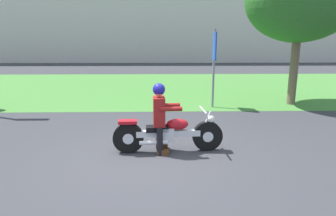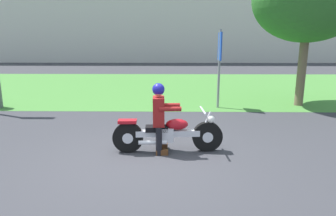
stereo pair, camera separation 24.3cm
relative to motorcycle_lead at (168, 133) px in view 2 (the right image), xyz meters
The scene contains 5 objects.
ground 0.72m from the motorcycle_lead, 132.85° to the right, with size 120.00×120.00×0.00m, color #38383D.
grass_verge 9.49m from the motorcycle_lead, 92.52° to the left, with size 60.00×12.00×0.01m, color #478438.
motorcycle_lead is the anchor object (origin of this frame).
rider_lead 0.46m from the motorcycle_lead, behind, with size 0.56×0.48×1.38m.
sign_banner 4.65m from the motorcycle_lead, 68.59° to the left, with size 0.08×0.60×2.60m.
Camera 2 is at (0.51, -4.95, 2.09)m, focal length 30.42 mm.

